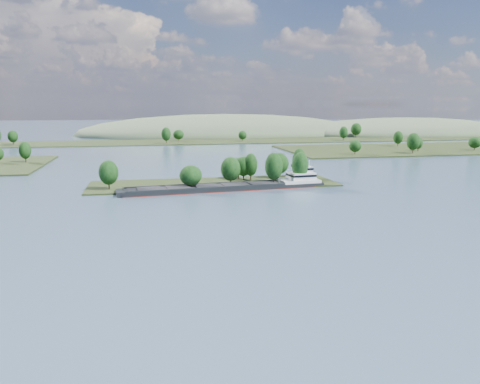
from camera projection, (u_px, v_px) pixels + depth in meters
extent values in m
plane|color=#395164|center=(245.00, 219.00, 133.59)|extent=(1800.00, 1800.00, 0.00)
cube|color=black|center=(214.00, 184.00, 191.35)|extent=(100.00, 30.00, 1.20)
cylinder|color=black|center=(274.00, 180.00, 185.67)|extent=(0.50, 0.50, 4.26)
ellipsoid|color=black|center=(274.00, 166.00, 184.67)|extent=(7.15, 7.15, 10.95)
cylinder|color=black|center=(239.00, 175.00, 201.85)|extent=(0.50, 0.50, 2.98)
ellipsoid|color=black|center=(239.00, 167.00, 201.16)|extent=(7.41, 7.41, 7.65)
cylinder|color=black|center=(231.00, 181.00, 185.56)|extent=(0.50, 0.50, 3.70)
ellipsoid|color=black|center=(231.00, 169.00, 184.69)|extent=(7.99, 7.99, 9.51)
cylinder|color=black|center=(243.00, 176.00, 198.48)|extent=(0.50, 0.50, 3.31)
ellipsoid|color=black|center=(243.00, 166.00, 197.71)|extent=(6.83, 6.83, 8.50)
cylinder|color=black|center=(191.00, 185.00, 176.48)|extent=(0.50, 0.50, 3.01)
ellipsoid|color=black|center=(191.00, 175.00, 175.77)|extent=(8.49, 8.49, 7.74)
cylinder|color=black|center=(109.00, 185.00, 176.45)|extent=(0.50, 0.50, 3.64)
ellipsoid|color=black|center=(108.00, 173.00, 175.59)|extent=(7.38, 7.38, 9.36)
cylinder|color=black|center=(251.00, 176.00, 197.31)|extent=(0.50, 0.50, 3.77)
ellipsoid|color=black|center=(251.00, 165.00, 196.42)|extent=(5.75, 5.75, 9.69)
cylinder|color=black|center=(299.00, 173.00, 205.77)|extent=(0.50, 0.50, 4.19)
ellipsoid|color=black|center=(299.00, 161.00, 204.78)|extent=(6.02, 6.02, 10.77)
cylinder|color=black|center=(300.00, 179.00, 186.54)|extent=(0.50, 0.50, 4.30)
ellipsoid|color=black|center=(300.00, 166.00, 185.53)|extent=(6.69, 6.69, 11.06)
cylinder|color=black|center=(279.00, 174.00, 203.90)|extent=(0.50, 0.50, 3.59)
ellipsoid|color=black|center=(279.00, 163.00, 203.06)|extent=(8.49, 8.49, 9.24)
cylinder|color=black|center=(26.00, 159.00, 257.48)|extent=(0.50, 0.50, 3.73)
ellipsoid|color=black|center=(25.00, 150.00, 256.60)|extent=(6.50, 6.50, 9.60)
cylinder|color=black|center=(355.00, 152.00, 298.41)|extent=(0.50, 0.50, 3.00)
ellipsoid|color=black|center=(355.00, 146.00, 297.70)|extent=(7.79, 7.79, 7.71)
cylinder|color=black|center=(474.00, 148.00, 324.95)|extent=(0.50, 0.50, 3.08)
ellipsoid|color=black|center=(475.00, 142.00, 324.23)|extent=(8.60, 8.60, 7.92)
cylinder|color=black|center=(413.00, 150.00, 304.31)|extent=(0.50, 0.50, 4.36)
ellipsoid|color=black|center=(413.00, 141.00, 303.28)|extent=(8.61, 8.61, 11.20)
cylinder|color=black|center=(418.00, 149.00, 319.96)|extent=(0.50, 0.50, 2.97)
ellipsoid|color=black|center=(418.00, 143.00, 319.26)|extent=(5.90, 5.90, 7.64)
cylinder|color=black|center=(398.00, 144.00, 355.01)|extent=(0.50, 0.50, 3.81)
ellipsoid|color=black|center=(398.00, 137.00, 354.12)|extent=(7.23, 7.23, 9.81)
cube|color=black|center=(176.00, 142.00, 403.13)|extent=(900.00, 60.00, 1.20)
cylinder|color=black|center=(343.00, 138.00, 413.01)|extent=(0.50, 0.50, 4.12)
ellipsoid|color=black|center=(344.00, 132.00, 412.04)|extent=(7.40, 7.40, 10.60)
cylinder|color=black|center=(179.00, 139.00, 406.85)|extent=(0.50, 0.50, 3.24)
ellipsoid|color=black|center=(178.00, 135.00, 406.09)|extent=(9.47, 9.47, 8.33)
cylinder|color=black|center=(356.00, 135.00, 451.32)|extent=(0.50, 0.50, 4.56)
ellipsoid|color=black|center=(356.00, 129.00, 450.25)|extent=(10.14, 10.14, 11.73)
cylinder|color=black|center=(13.00, 142.00, 371.88)|extent=(0.50, 0.50, 3.73)
ellipsoid|color=black|center=(13.00, 136.00, 371.00)|extent=(7.89, 7.89, 9.58)
cylinder|color=black|center=(243.00, 140.00, 405.93)|extent=(0.50, 0.50, 3.01)
ellipsoid|color=black|center=(243.00, 135.00, 405.22)|extent=(7.38, 7.38, 7.75)
cylinder|color=black|center=(166.00, 141.00, 383.51)|extent=(0.50, 0.50, 4.33)
ellipsoid|color=black|center=(166.00, 134.00, 382.49)|extent=(7.75, 7.75, 11.14)
ellipsoid|color=#48593D|center=(406.00, 134.00, 521.98)|extent=(260.00, 140.00, 36.00)
ellipsoid|color=#48593D|center=(225.00, 134.00, 511.27)|extent=(320.00, 160.00, 44.00)
cube|color=black|center=(226.00, 189.00, 178.97)|extent=(78.32, 16.80, 2.14)
cube|color=maroon|center=(226.00, 190.00, 179.05)|extent=(78.54, 17.01, 0.24)
cube|color=black|center=(204.00, 184.00, 180.98)|extent=(60.05, 5.91, 0.78)
cube|color=black|center=(209.00, 188.00, 172.02)|extent=(60.05, 5.91, 0.78)
cube|color=black|center=(206.00, 187.00, 176.53)|extent=(58.88, 14.05, 0.29)
cube|color=black|center=(149.00, 189.00, 170.37)|extent=(9.44, 8.74, 0.34)
cube|color=black|center=(178.00, 187.00, 173.42)|extent=(9.44, 8.74, 0.34)
cube|color=black|center=(206.00, 186.00, 176.47)|extent=(9.44, 8.74, 0.34)
cube|color=black|center=(234.00, 184.00, 179.52)|extent=(9.44, 8.74, 0.34)
cube|color=black|center=(260.00, 183.00, 182.57)|extent=(9.44, 8.74, 0.34)
cube|color=black|center=(121.00, 193.00, 167.67)|extent=(3.70, 8.98, 1.94)
cylinder|color=black|center=(123.00, 189.00, 167.69)|extent=(0.25, 0.25, 2.14)
cube|color=silver|center=(299.00, 181.00, 187.26)|extent=(16.34, 10.72, 1.17)
cube|color=silver|center=(301.00, 176.00, 187.18)|extent=(10.39, 8.63, 2.92)
cube|color=black|center=(301.00, 175.00, 187.10)|extent=(10.60, 8.85, 0.87)
cube|color=silver|center=(303.00, 169.00, 186.99)|extent=(6.34, 6.34, 2.14)
cube|color=black|center=(304.00, 168.00, 186.92)|extent=(6.55, 6.55, 0.78)
cube|color=silver|center=(304.00, 167.00, 186.77)|extent=(6.76, 6.76, 0.19)
cylinder|color=silver|center=(309.00, 163.00, 187.25)|extent=(0.21, 0.21, 2.53)
cylinder|color=black|center=(292.00, 166.00, 188.37)|extent=(0.53, 0.53, 1.17)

